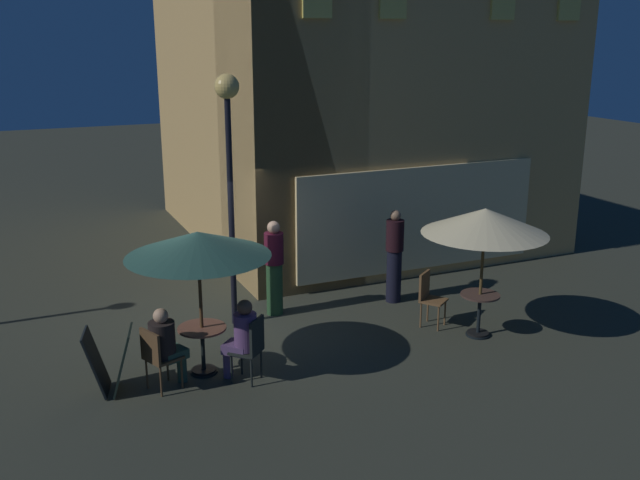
{
  "coord_description": "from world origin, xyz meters",
  "views": [
    {
      "loc": [
        -3.01,
        -10.91,
        4.82
      ],
      "look_at": [
        1.28,
        -1.23,
        1.8
      ],
      "focal_mm": 40.62,
      "sensor_mm": 36.0,
      "label": 1
    }
  ],
  "objects_px": {
    "patio_umbrella_0": "(198,245)",
    "cafe_chair_0": "(252,344)",
    "menu_sandwich_board": "(110,361)",
    "patron_standing_3": "(394,256)",
    "cafe_table_1": "(479,307)",
    "street_lamp_near_corner": "(228,136)",
    "cafe_chair_2": "(429,294)",
    "cafe_chair_1": "(157,354)",
    "patio_umbrella_1": "(485,222)",
    "patron_standing_2": "(274,268)",
    "cafe_table_0": "(202,340)",
    "patron_seated_1": "(165,342)",
    "patron_seated_0": "(242,335)"
  },
  "relations": [
    {
      "from": "patron_seated_0",
      "to": "cafe_chair_1",
      "type": "bearing_deg",
      "value": 37.1
    },
    {
      "from": "menu_sandwich_board",
      "to": "patron_seated_0",
      "type": "bearing_deg",
      "value": 1.73
    },
    {
      "from": "patio_umbrella_1",
      "to": "patron_standing_3",
      "type": "height_order",
      "value": "patio_umbrella_1"
    },
    {
      "from": "cafe_table_1",
      "to": "patron_standing_2",
      "type": "xyz_separation_m",
      "value": [
        -2.74,
        2.29,
        0.37
      ]
    },
    {
      "from": "street_lamp_near_corner",
      "to": "patio_umbrella_1",
      "type": "distance_m",
      "value": 4.33
    },
    {
      "from": "street_lamp_near_corner",
      "to": "cafe_table_1",
      "type": "height_order",
      "value": "street_lamp_near_corner"
    },
    {
      "from": "cafe_table_0",
      "to": "patron_standing_3",
      "type": "bearing_deg",
      "value": 20.03
    },
    {
      "from": "cafe_chair_1",
      "to": "patron_standing_3",
      "type": "height_order",
      "value": "patron_standing_3"
    },
    {
      "from": "cafe_table_1",
      "to": "patio_umbrella_1",
      "type": "xyz_separation_m",
      "value": [
        0.0,
        -0.0,
        1.45
      ]
    },
    {
      "from": "cafe_chair_0",
      "to": "patron_seated_1",
      "type": "distance_m",
      "value": 1.2
    },
    {
      "from": "patron_seated_0",
      "to": "patio_umbrella_0",
      "type": "bearing_deg",
      "value": -0.0
    },
    {
      "from": "menu_sandwich_board",
      "to": "patron_seated_0",
      "type": "height_order",
      "value": "patron_seated_0"
    },
    {
      "from": "patio_umbrella_1",
      "to": "patron_seated_1",
      "type": "bearing_deg",
      "value": 177.01
    },
    {
      "from": "cafe_table_1",
      "to": "patio_umbrella_1",
      "type": "relative_size",
      "value": 0.34
    },
    {
      "from": "cafe_table_1",
      "to": "cafe_chair_1",
      "type": "relative_size",
      "value": 0.79
    },
    {
      "from": "cafe_table_1",
      "to": "cafe_chair_2",
      "type": "xyz_separation_m",
      "value": [
        -0.53,
        0.72,
        0.07
      ]
    },
    {
      "from": "patio_umbrella_0",
      "to": "cafe_chair_1",
      "type": "distance_m",
      "value": 1.61
    },
    {
      "from": "cafe_table_0",
      "to": "cafe_chair_2",
      "type": "distance_m",
      "value": 4.0
    },
    {
      "from": "menu_sandwich_board",
      "to": "cafe_table_0",
      "type": "xyz_separation_m",
      "value": [
        1.33,
        0.06,
        0.05
      ]
    },
    {
      "from": "patio_umbrella_1",
      "to": "patron_standing_3",
      "type": "xyz_separation_m",
      "value": [
        -0.49,
        1.98,
        -1.06
      ]
    },
    {
      "from": "menu_sandwich_board",
      "to": "patron_standing_3",
      "type": "height_order",
      "value": "patron_standing_3"
    },
    {
      "from": "patron_standing_2",
      "to": "cafe_table_1",
      "type": "bearing_deg",
      "value": 4.11
    },
    {
      "from": "patron_seated_1",
      "to": "patron_standing_3",
      "type": "bearing_deg",
      "value": -2.07
    },
    {
      "from": "cafe_chair_2",
      "to": "patron_seated_1",
      "type": "xyz_separation_m",
      "value": [
        -4.58,
        -0.45,
        0.12
      ]
    },
    {
      "from": "cafe_table_1",
      "to": "patron_seated_1",
      "type": "xyz_separation_m",
      "value": [
        -5.11,
        0.27,
        0.19
      ]
    },
    {
      "from": "cafe_table_0",
      "to": "patio_umbrella_0",
      "type": "xyz_separation_m",
      "value": [
        0.0,
        -0.0,
        1.45
      ]
    },
    {
      "from": "cafe_chair_2",
      "to": "cafe_chair_0",
      "type": "bearing_deg",
      "value": -113.51
    },
    {
      "from": "street_lamp_near_corner",
      "to": "patio_umbrella_0",
      "type": "relative_size",
      "value": 1.96
    },
    {
      "from": "cafe_table_0",
      "to": "patio_umbrella_0",
      "type": "bearing_deg",
      "value": -90.0
    },
    {
      "from": "patio_umbrella_0",
      "to": "cafe_chair_0",
      "type": "bearing_deg",
      "value": -45.09
    },
    {
      "from": "patron_seated_1",
      "to": "cafe_chair_0",
      "type": "bearing_deg",
      "value": -38.24
    },
    {
      "from": "street_lamp_near_corner",
      "to": "patron_standing_3",
      "type": "xyz_separation_m",
      "value": [
        3.04,
        -0.17,
        -2.35
      ]
    },
    {
      "from": "cafe_table_1",
      "to": "cafe_chair_0",
      "type": "distance_m",
      "value": 3.96
    },
    {
      "from": "menu_sandwich_board",
      "to": "cafe_chair_0",
      "type": "distance_m",
      "value": 1.97
    },
    {
      "from": "patron_standing_2",
      "to": "patio_umbrella_0",
      "type": "bearing_deg",
      "value": -91.07
    },
    {
      "from": "cafe_chair_0",
      "to": "patron_seated_0",
      "type": "height_order",
      "value": "patron_seated_0"
    },
    {
      "from": "cafe_table_0",
      "to": "patron_seated_1",
      "type": "xyz_separation_m",
      "value": [
        -0.58,
        -0.24,
        0.17
      ]
    },
    {
      "from": "patio_umbrella_1",
      "to": "patron_standing_2",
      "type": "relative_size",
      "value": 1.27
    },
    {
      "from": "cafe_table_1",
      "to": "cafe_chair_0",
      "type": "height_order",
      "value": "cafe_chair_0"
    },
    {
      "from": "patio_umbrella_0",
      "to": "patron_seated_1",
      "type": "relative_size",
      "value": 1.8
    },
    {
      "from": "cafe_table_1",
      "to": "patio_umbrella_1",
      "type": "bearing_deg",
      "value": -45.0
    },
    {
      "from": "cafe_table_1",
      "to": "street_lamp_near_corner",
      "type": "bearing_deg",
      "value": 148.64
    },
    {
      "from": "cafe_table_0",
      "to": "patron_seated_0",
      "type": "height_order",
      "value": "patron_seated_0"
    },
    {
      "from": "patron_seated_0",
      "to": "patron_standing_3",
      "type": "height_order",
      "value": "patron_standing_3"
    },
    {
      "from": "patio_umbrella_0",
      "to": "patron_seated_1",
      "type": "bearing_deg",
      "value": -157.59
    },
    {
      "from": "cafe_table_1",
      "to": "cafe_chair_0",
      "type": "xyz_separation_m",
      "value": [
        -3.96,
        -0.06,
        0.08
      ]
    },
    {
      "from": "patron_seated_0",
      "to": "cafe_table_0",
      "type": "bearing_deg",
      "value": -0.0
    },
    {
      "from": "cafe_chair_2",
      "to": "patron_seated_0",
      "type": "relative_size",
      "value": 0.76
    },
    {
      "from": "cafe_chair_1",
      "to": "patron_standing_3",
      "type": "bearing_deg",
      "value": -2.01
    },
    {
      "from": "patron_seated_0",
      "to": "patron_standing_2",
      "type": "xyz_separation_m",
      "value": [
        1.33,
        2.24,
        0.16
      ]
    }
  ]
}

